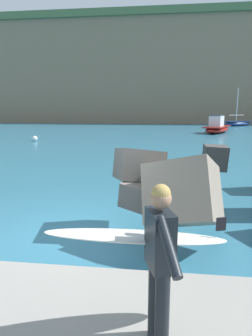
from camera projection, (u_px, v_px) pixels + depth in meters
The scene contains 10 objects.
ground_plane at pixel (87, 233), 6.64m from camera, with size 400.00×400.00×0.00m, color #2D6B84.
breakwater_jetty at pixel (117, 181), 7.31m from camera, with size 29.55×6.45×2.52m.
surfer_with_board at pixel (153, 250), 3.11m from camera, with size 2.09×1.42×1.78m.
boat_near_left at pixel (217, 127), 33.14m from camera, with size 4.29×6.52×1.97m.
boat_mid_left at pixel (238, 123), 45.67m from camera, with size 5.16×4.24×5.67m.
mooring_buoy_inner at pixel (35, 139), 24.89m from camera, with size 0.44×0.44×0.44m.
headland_bluff at pixel (204, 79), 70.42m from camera, with size 100.98×45.48×18.85m.
station_building_west at pixel (158, 21), 65.47m from camera, with size 8.06×4.86×4.92m.
station_building_central at pixel (110, 30), 74.72m from camera, with size 4.28×5.23×6.12m.
station_building_east at pixel (139, 24), 66.90m from camera, with size 5.62×4.90×4.71m.
Camera 1 is at (1.62, -6.06, 2.74)m, focal length 31.95 mm.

